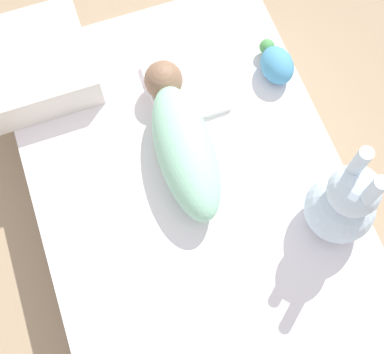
# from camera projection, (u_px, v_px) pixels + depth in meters

# --- Properties ---
(ground_plane) EXTENTS (12.00, 12.00, 0.00)m
(ground_plane) POSITION_uv_depth(u_px,v_px,m) (197.00, 229.00, 1.63)
(ground_plane) COLOR #9E8466
(bed_mattress) EXTENTS (1.31, 0.83, 0.23)m
(bed_mattress) POSITION_uv_depth(u_px,v_px,m) (198.00, 219.00, 1.52)
(bed_mattress) COLOR white
(bed_mattress) RESTS_ON ground_plane
(burp_cloth) EXTENTS (0.22, 0.20, 0.02)m
(burp_cloth) POSITION_uv_depth(u_px,v_px,m) (185.00, 87.00, 1.53)
(burp_cloth) COLOR white
(burp_cloth) RESTS_ON bed_mattress
(swaddled_baby) EXTENTS (0.48, 0.18, 0.14)m
(swaddled_baby) POSITION_uv_depth(u_px,v_px,m) (183.00, 142.00, 1.41)
(swaddled_baby) COLOR #99D6B2
(swaddled_baby) RESTS_ON bed_mattress
(pillow) EXTENTS (0.31, 0.32, 0.11)m
(pillow) POSITION_uv_depth(u_px,v_px,m) (34.00, 65.00, 1.51)
(pillow) COLOR white
(pillow) RESTS_ON bed_mattress
(bunny_plush) EXTENTS (0.18, 0.18, 0.36)m
(bunny_plush) POSITION_uv_depth(u_px,v_px,m) (344.00, 203.00, 1.29)
(bunny_plush) COLOR silver
(bunny_plush) RESTS_ON bed_mattress
(turtle_plush) EXTENTS (0.15, 0.09, 0.09)m
(turtle_plush) POSITION_uv_depth(u_px,v_px,m) (276.00, 64.00, 1.52)
(turtle_plush) COLOR #4C99C6
(turtle_plush) RESTS_ON bed_mattress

